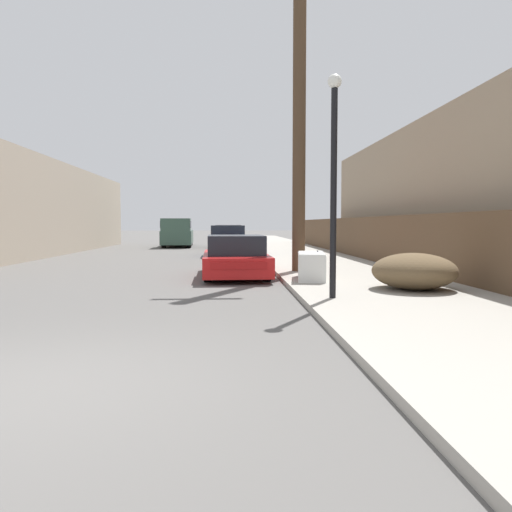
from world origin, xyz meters
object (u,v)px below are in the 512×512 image
(parked_sports_car_red, at_px, (235,258))
(pickup_truck, at_px, (177,233))
(car_parked_mid, at_px, (228,242))
(street_lamp, at_px, (334,168))
(utility_pole, at_px, (299,110))
(discarded_fridge, at_px, (311,266))
(car_parked_far, at_px, (228,237))
(brush_pile, at_px, (414,271))

(parked_sports_car_red, distance_m, pickup_truck, 19.16)
(car_parked_mid, relative_size, street_lamp, 0.99)
(car_parked_mid, relative_size, utility_pole, 0.44)
(utility_pole, distance_m, street_lamp, 5.87)
(utility_pole, bearing_deg, car_parked_mid, 102.92)
(discarded_fridge, relative_size, car_parked_far, 0.38)
(parked_sports_car_red, xyz_separation_m, car_parked_mid, (-0.21, 9.56, 0.12))
(car_parked_far, height_order, pickup_truck, pickup_truck)
(parked_sports_car_red, xyz_separation_m, brush_pile, (3.76, -3.85, -0.04))
(pickup_truck, relative_size, brush_pile, 3.23)
(pickup_truck, height_order, utility_pole, utility_pole)
(discarded_fridge, distance_m, pickup_truck, 21.35)
(discarded_fridge, xyz_separation_m, car_parked_far, (-2.09, 18.97, 0.21))
(utility_pole, bearing_deg, pickup_truck, 106.38)
(utility_pole, bearing_deg, brush_pile, -66.33)
(parked_sports_car_red, xyz_separation_m, pickup_truck, (-3.53, 18.83, 0.38))
(car_parked_mid, xyz_separation_m, street_lamp, (1.97, -14.55, 1.89))
(parked_sports_car_red, relative_size, street_lamp, 1.06)
(discarded_fridge, distance_m, brush_pile, 2.76)
(pickup_truck, distance_m, utility_pole, 19.57)
(car_parked_far, xyz_separation_m, utility_pole, (2.09, -16.72, 4.15))
(discarded_fridge, relative_size, car_parked_mid, 0.43)
(discarded_fridge, height_order, car_parked_far, car_parked_far)
(car_parked_far, bearing_deg, discarded_fridge, -85.44)
(discarded_fridge, relative_size, street_lamp, 0.43)
(car_parked_mid, height_order, utility_pole, utility_pole)
(discarded_fridge, distance_m, car_parked_far, 19.09)
(car_parked_mid, height_order, street_lamp, street_lamp)
(parked_sports_car_red, distance_m, brush_pile, 5.38)
(pickup_truck, bearing_deg, utility_pole, 103.74)
(parked_sports_car_red, bearing_deg, discarded_fridge, -45.67)
(street_lamp, bearing_deg, discarded_fridge, 87.76)
(brush_pile, bearing_deg, parked_sports_car_red, 134.30)
(car_parked_mid, xyz_separation_m, brush_pile, (3.97, -13.41, -0.16))
(brush_pile, bearing_deg, utility_pole, 113.67)
(car_parked_mid, distance_m, street_lamp, 14.80)
(parked_sports_car_red, relative_size, brush_pile, 2.41)
(street_lamp, bearing_deg, car_parked_far, 95.09)
(discarded_fridge, height_order, street_lamp, street_lamp)
(car_parked_far, relative_size, pickup_truck, 0.78)
(utility_pole, bearing_deg, parked_sports_car_red, -167.14)
(discarded_fridge, height_order, brush_pile, brush_pile)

